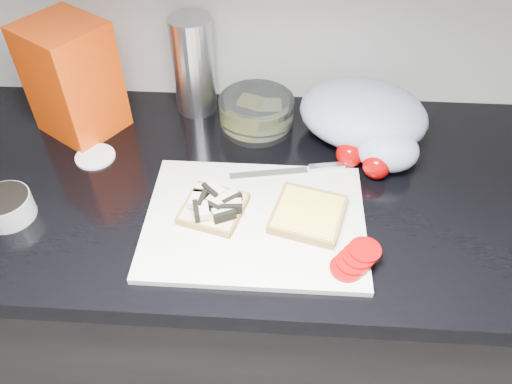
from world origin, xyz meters
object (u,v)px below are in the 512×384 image
at_px(glass_bowl, 256,113).
at_px(steel_canister, 194,66).
at_px(cutting_board, 255,220).
at_px(bread_bag, 73,79).

bearing_deg(glass_bowl, steel_canister, 157.21).
relative_size(glass_bowl, steel_canister, 0.75).
distance_m(cutting_board, steel_canister, 0.41).
height_order(cutting_board, bread_bag, bread_bag).
height_order(cutting_board, glass_bowl, glass_bowl).
bearing_deg(cutting_board, bread_bag, 145.94).
relative_size(cutting_board, steel_canister, 1.80).
bearing_deg(bread_bag, glass_bowl, 37.42).
distance_m(bread_bag, steel_canister, 0.26).
xyz_separation_m(glass_bowl, steel_canister, (-0.14, 0.06, 0.08)).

